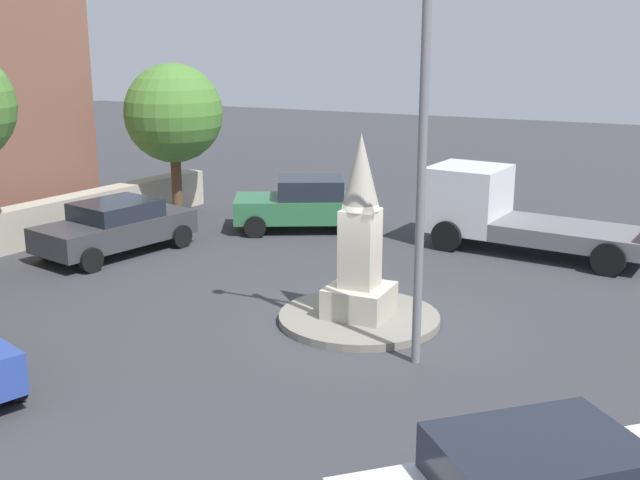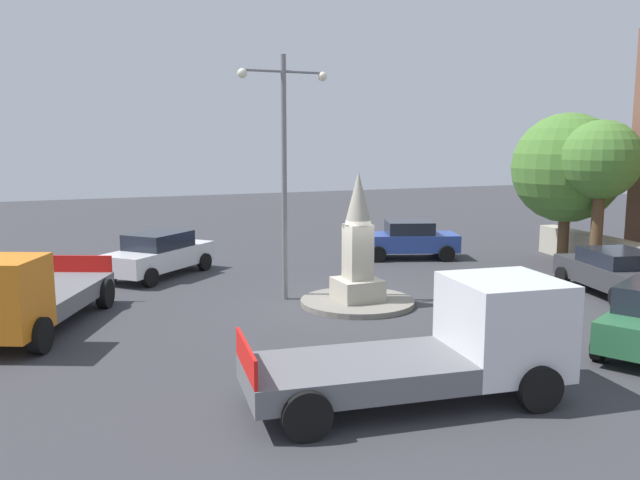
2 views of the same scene
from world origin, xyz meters
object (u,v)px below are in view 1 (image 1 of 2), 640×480
streetlamp (423,122)px  car_green_waiting (307,203)px  monument (360,242)px  car_dark_grey_approaching (116,226)px  truck_white_parked_right (505,212)px  tree_mid_cluster (173,114)px

streetlamp → car_green_waiting: (-6.09, 8.11, -3.55)m
monument → car_green_waiting: 7.99m
streetlamp → car_green_waiting: bearing=126.9°
car_green_waiting → car_dark_grey_approaching: 5.73m
streetlamp → truck_white_parked_right: size_ratio=1.18×
car_dark_grey_approaching → truck_white_parked_right: bearing=27.1°
monument → streetlamp: streetlamp is taller
streetlamp → truck_white_parked_right: (-0.21, 8.40, -3.31)m
tree_mid_cluster → car_dark_grey_approaching: bearing=-77.0°
car_green_waiting → truck_white_parked_right: (5.88, 0.28, 0.23)m
monument → truck_white_parked_right: size_ratio=0.61×
car_green_waiting → streetlamp: bearing=-53.1°
tree_mid_cluster → truck_white_parked_right: bearing=2.8°
streetlamp → tree_mid_cluster: streetlamp is taller
car_green_waiting → car_dark_grey_approaching: car_green_waiting is taller
monument → truck_white_parked_right: monument is taller
monument → tree_mid_cluster: bearing=144.2°
monument → truck_white_parked_right: bearing=77.8°
monument → truck_white_parked_right: (1.50, 6.90, -0.68)m
monument → streetlamp: (1.71, -1.49, 2.64)m
monument → car_dark_grey_approaching: bearing=165.1°
truck_white_parked_right → tree_mid_cluster: 10.64m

